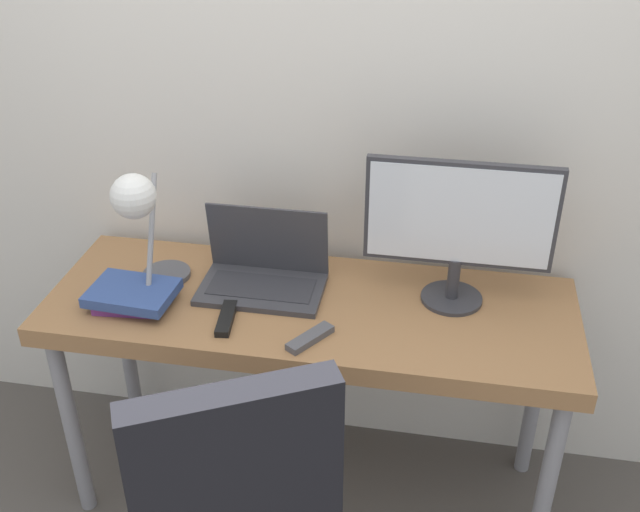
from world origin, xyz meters
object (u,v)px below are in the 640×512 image
Objects in this scene: book_stack at (131,295)px; monitor at (459,223)px; laptop at (264,272)px; desk_lamp at (139,210)px.

monitor is at bearing 12.05° from book_stack.
book_stack is at bearing -167.95° from monitor.
laptop is 0.60m from monitor.
laptop is 1.46× the size of book_stack.
desk_lamp is (-0.31, -0.13, 0.25)m from laptop.
desk_lamp is at bearing 39.78° from book_stack.
desk_lamp is at bearing -169.72° from monitor.
monitor is 2.10× the size of book_stack.
laptop is at bearing 22.58° from desk_lamp.
monitor is 1.29× the size of desk_lamp.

